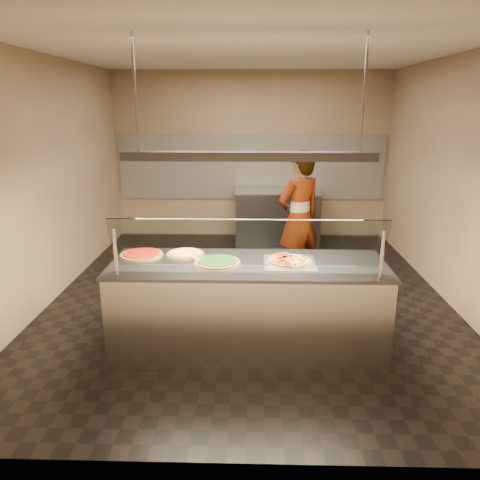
{
  "coord_description": "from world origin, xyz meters",
  "views": [
    {
      "loc": [
        0.04,
        -5.68,
        2.39
      ],
      "look_at": [
        -0.1,
        -0.93,
        1.02
      ],
      "focal_mm": 35.0,
      "sensor_mm": 36.0,
      "label": 1
    }
  ],
  "objects_px": {
    "pizza_cheese": "(185,254)",
    "pizza_tomato": "(142,254)",
    "perforated_tray": "(290,262)",
    "pizza_spatula": "(202,259)",
    "worker": "(299,218)",
    "sneeze_guard": "(248,244)",
    "half_pizza_sausage": "(300,260)",
    "serving_counter": "(248,307)",
    "prep_table": "(277,216)",
    "half_pizza_pepperoni": "(280,259)",
    "pizza_spinach": "(217,262)",
    "heat_lamp_housing": "(249,156)"
  },
  "relations": [
    {
      "from": "pizza_tomato",
      "to": "prep_table",
      "type": "distance_m",
      "value": 4.11
    },
    {
      "from": "perforated_tray",
      "to": "prep_table",
      "type": "relative_size",
      "value": 0.33
    },
    {
      "from": "sneeze_guard",
      "to": "half_pizza_pepperoni",
      "type": "relative_size",
      "value": 5.88
    },
    {
      "from": "half_pizza_pepperoni",
      "to": "heat_lamp_housing",
      "type": "relative_size",
      "value": 0.18
    },
    {
      "from": "serving_counter",
      "to": "pizza_spinach",
      "type": "height_order",
      "value": "pizza_spinach"
    },
    {
      "from": "serving_counter",
      "to": "pizza_spatula",
      "type": "distance_m",
      "value": 0.67
    },
    {
      "from": "perforated_tray",
      "to": "pizza_spinach",
      "type": "xyz_separation_m",
      "value": [
        -0.7,
        -0.03,
        0.01
      ]
    },
    {
      "from": "pizza_spatula",
      "to": "pizza_tomato",
      "type": "bearing_deg",
      "value": 164.31
    },
    {
      "from": "perforated_tray",
      "to": "half_pizza_sausage",
      "type": "height_order",
      "value": "half_pizza_sausage"
    },
    {
      "from": "sneeze_guard",
      "to": "perforated_tray",
      "type": "xyz_separation_m",
      "value": [
        0.4,
        0.35,
        -0.29
      ]
    },
    {
      "from": "perforated_tray",
      "to": "pizza_spatula",
      "type": "distance_m",
      "value": 0.85
    },
    {
      "from": "half_pizza_pepperoni",
      "to": "pizza_tomato",
      "type": "relative_size",
      "value": 0.92
    },
    {
      "from": "prep_table",
      "to": "heat_lamp_housing",
      "type": "distance_m",
      "value": 4.26
    },
    {
      "from": "serving_counter",
      "to": "pizza_tomato",
      "type": "bearing_deg",
      "value": 169.41
    },
    {
      "from": "sneeze_guard",
      "to": "prep_table",
      "type": "xyz_separation_m",
      "value": [
        0.48,
        4.31,
        -0.76
      ]
    },
    {
      "from": "pizza_cheese",
      "to": "pizza_tomato",
      "type": "xyz_separation_m",
      "value": [
        -0.44,
        -0.03,
        0.0
      ]
    },
    {
      "from": "pizza_spatula",
      "to": "pizza_cheese",
      "type": "bearing_deg",
      "value": 132.3
    },
    {
      "from": "half_pizza_pepperoni",
      "to": "worker",
      "type": "bearing_deg",
      "value": 79.11
    },
    {
      "from": "worker",
      "to": "pizza_tomato",
      "type": "bearing_deg",
      "value": 11.82
    },
    {
      "from": "worker",
      "to": "half_pizza_pepperoni",
      "type": "bearing_deg",
      "value": 46.4
    },
    {
      "from": "pizza_cheese",
      "to": "heat_lamp_housing",
      "type": "bearing_deg",
      "value": -20.13
    },
    {
      "from": "pizza_cheese",
      "to": "perforated_tray",
      "type": "bearing_deg",
      "value": -12.13
    },
    {
      "from": "serving_counter",
      "to": "pizza_cheese",
      "type": "height_order",
      "value": "pizza_cheese"
    },
    {
      "from": "half_pizza_pepperoni",
      "to": "half_pizza_sausage",
      "type": "distance_m",
      "value": 0.2
    },
    {
      "from": "pizza_cheese",
      "to": "prep_table",
      "type": "distance_m",
      "value": 3.93
    },
    {
      "from": "serving_counter",
      "to": "half_pizza_sausage",
      "type": "height_order",
      "value": "half_pizza_sausage"
    },
    {
      "from": "prep_table",
      "to": "sneeze_guard",
      "type": "bearing_deg",
      "value": -96.4
    },
    {
      "from": "half_pizza_sausage",
      "to": "pizza_cheese",
      "type": "xyz_separation_m",
      "value": [
        -1.14,
        0.22,
        -0.01
      ]
    },
    {
      "from": "pizza_spinach",
      "to": "pizza_spatula",
      "type": "xyz_separation_m",
      "value": [
        -0.15,
        0.05,
        0.01
      ]
    },
    {
      "from": "sneeze_guard",
      "to": "half_pizza_sausage",
      "type": "relative_size",
      "value": 5.88
    },
    {
      "from": "pizza_spatula",
      "to": "sneeze_guard",
      "type": "bearing_deg",
      "value": -39.31
    },
    {
      "from": "half_pizza_sausage",
      "to": "heat_lamp_housing",
      "type": "relative_size",
      "value": 0.18
    },
    {
      "from": "prep_table",
      "to": "worker",
      "type": "relative_size",
      "value": 0.83
    },
    {
      "from": "half_pizza_sausage",
      "to": "pizza_tomato",
      "type": "relative_size",
      "value": 0.92
    },
    {
      "from": "pizza_spinach",
      "to": "pizza_spatula",
      "type": "relative_size",
      "value": 1.64
    },
    {
      "from": "perforated_tray",
      "to": "pizza_tomato",
      "type": "height_order",
      "value": "pizza_tomato"
    },
    {
      "from": "half_pizza_pepperoni",
      "to": "sneeze_guard",
      "type": "bearing_deg",
      "value": -130.56
    },
    {
      "from": "serving_counter",
      "to": "half_pizza_pepperoni",
      "type": "bearing_deg",
      "value": 2.01
    },
    {
      "from": "pizza_spatula",
      "to": "heat_lamp_housing",
      "type": "height_order",
      "value": "heat_lamp_housing"
    },
    {
      "from": "half_pizza_pepperoni",
      "to": "prep_table",
      "type": "distance_m",
      "value": 3.99
    },
    {
      "from": "perforated_tray",
      "to": "pizza_tomato",
      "type": "bearing_deg",
      "value": 172.65
    },
    {
      "from": "serving_counter",
      "to": "worker",
      "type": "distance_m",
      "value": 2.09
    },
    {
      "from": "perforated_tray",
      "to": "serving_counter",
      "type": "bearing_deg",
      "value": -178.43
    },
    {
      "from": "worker",
      "to": "serving_counter",
      "type": "bearing_deg",
      "value": 38.06
    },
    {
      "from": "serving_counter",
      "to": "sneeze_guard",
      "type": "height_order",
      "value": "sneeze_guard"
    },
    {
      "from": "serving_counter",
      "to": "heat_lamp_housing",
      "type": "relative_size",
      "value": 1.16
    },
    {
      "from": "sneeze_guard",
      "to": "heat_lamp_housing",
      "type": "distance_m",
      "value": 0.8
    },
    {
      "from": "pizza_tomato",
      "to": "worker",
      "type": "bearing_deg",
      "value": 44.53
    },
    {
      "from": "pizza_cheese",
      "to": "pizza_tomato",
      "type": "distance_m",
      "value": 0.44
    },
    {
      "from": "heat_lamp_housing",
      "to": "pizza_spinach",
      "type": "bearing_deg",
      "value": -175.75
    }
  ]
}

